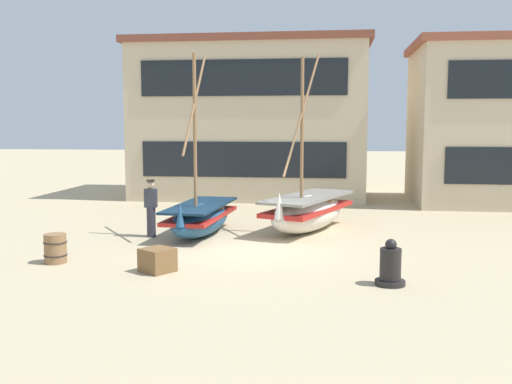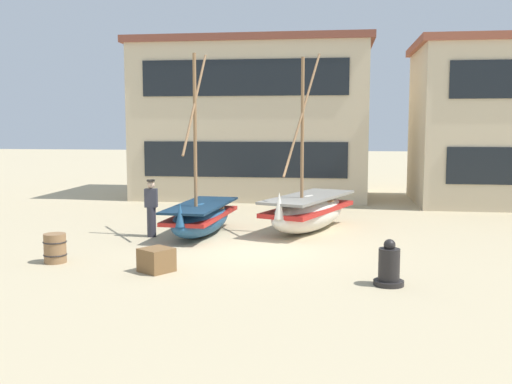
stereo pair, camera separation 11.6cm
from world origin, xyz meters
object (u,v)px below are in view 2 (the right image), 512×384
object	(u,v)px
wooden_barrel	(55,248)
harbor_building_main	(254,120)
fishing_boat_near_left	(308,211)
fisherman_by_hull	(151,209)
capstan_winch	(389,267)
fishing_boat_centre_large	(201,217)
cargo_crate	(156,260)

from	to	relation	value
wooden_barrel	harbor_building_main	world-z (taller)	harbor_building_main
fishing_boat_near_left	wooden_barrel	world-z (taller)	fishing_boat_near_left
fisherman_by_hull	capstan_winch	bearing A→B (deg)	-34.60
fishing_boat_near_left	capstan_winch	distance (m)	6.38
wooden_barrel	fisherman_by_hull	bearing A→B (deg)	70.07
fishing_boat_centre_large	harbor_building_main	xyz separation A→B (m)	(0.18, 10.24, 2.98)
wooden_barrel	cargo_crate	distance (m)	2.71
fisherman_by_hull	cargo_crate	world-z (taller)	fisherman_by_hull
fisherman_by_hull	wooden_barrel	size ratio (longest dim) A/B	2.41
cargo_crate	wooden_barrel	bearing A→B (deg)	169.08
fishing_boat_centre_large	harbor_building_main	bearing A→B (deg)	89.01
fishing_boat_near_left	fishing_boat_centre_large	world-z (taller)	fishing_boat_near_left
fishing_boat_centre_large	fisherman_by_hull	xyz separation A→B (m)	(-1.36, -0.52, 0.30)
fishing_boat_near_left	fishing_boat_centre_large	bearing A→B (deg)	-160.75
fisherman_by_hull	cargo_crate	xyz separation A→B (m)	(1.39, -4.00, -0.57)
capstan_winch	wooden_barrel	bearing A→B (deg)	172.87
harbor_building_main	fishing_boat_centre_large	bearing A→B (deg)	-90.99
harbor_building_main	wooden_barrel	bearing A→B (deg)	-101.12
fisherman_by_hull	wooden_barrel	world-z (taller)	fisherman_by_hull
fishing_boat_near_left	wooden_barrel	bearing A→B (deg)	-138.50
wooden_barrel	capstan_winch	bearing A→B (deg)	-7.13
fisherman_by_hull	wooden_barrel	xyz separation A→B (m)	(-1.26, -3.48, -0.48)
capstan_winch	fishing_boat_near_left	bearing A→B (deg)	107.69
fishing_boat_near_left	fisherman_by_hull	bearing A→B (deg)	-160.19
fisherman_by_hull	fishing_boat_centre_large	bearing A→B (deg)	21.10
fishing_boat_centre_large	wooden_barrel	xyz separation A→B (m)	(-2.62, -4.01, -0.18)
fisherman_by_hull	cargo_crate	distance (m)	4.27
fisherman_by_hull	wooden_barrel	bearing A→B (deg)	-109.93
fisherman_by_hull	cargo_crate	size ratio (longest dim) A/B	2.65
capstan_winch	wooden_barrel	xyz separation A→B (m)	(-7.71, 0.96, -0.03)
wooden_barrel	cargo_crate	world-z (taller)	wooden_barrel
fisherman_by_hull	wooden_barrel	distance (m)	3.74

